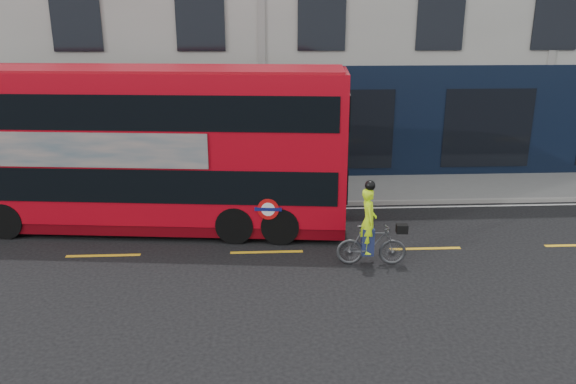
{
  "coord_description": "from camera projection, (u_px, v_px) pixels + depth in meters",
  "views": [
    {
      "loc": [
        -0.17,
        -11.36,
        5.58
      ],
      "look_at": [
        0.58,
        2.34,
        1.29
      ],
      "focal_mm": 35.0,
      "sensor_mm": 36.0,
      "label": 1
    }
  ],
  "objects": [
    {
      "name": "ground",
      "position": [
        268.0,
        279.0,
        12.5
      ],
      "size": [
        120.0,
        120.0,
        0.0
      ],
      "primitive_type": "plane",
      "color": "black",
      "rests_on": "ground"
    },
    {
      "name": "road_edge_line",
      "position": [
        265.0,
        210.0,
        16.98
      ],
      "size": [
        58.0,
        0.1,
        0.01
      ],
      "primitive_type": "cube",
      "color": "silver",
      "rests_on": "ground"
    },
    {
      "name": "kerb",
      "position": [
        265.0,
        205.0,
        17.24
      ],
      "size": [
        60.0,
        0.12,
        0.13
      ],
      "primitive_type": "cube",
      "color": "gray",
      "rests_on": "ground"
    },
    {
      "name": "cyclist",
      "position": [
        371.0,
        237.0,
        13.04
      ],
      "size": [
        1.66,
        0.59,
        2.06
      ],
      "rotation": [
        0.0,
        0.0,
        -0.07
      ],
      "color": "#45464A",
      "rests_on": "ground"
    },
    {
      "name": "pavement",
      "position": [
        264.0,
        190.0,
        18.68
      ],
      "size": [
        60.0,
        3.0,
        0.12
      ],
      "primitive_type": "cube",
      "color": "slate",
      "rests_on": "ground"
    },
    {
      "name": "lane_dashes",
      "position": [
        267.0,
        252.0,
        13.93
      ],
      "size": [
        58.0,
        0.12,
        0.01
      ],
      "primitive_type": null,
      "color": "gold",
      "rests_on": "ground"
    },
    {
      "name": "bus",
      "position": [
        147.0,
        148.0,
        15.05
      ],
      "size": [
        10.98,
        3.59,
        4.35
      ],
      "rotation": [
        0.0,
        0.0,
        -0.11
      ],
      "color": "#B40715",
      "rests_on": "ground"
    }
  ]
}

